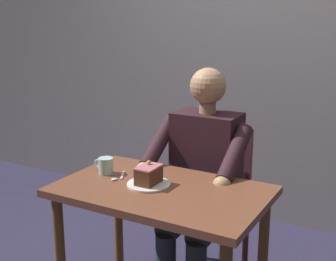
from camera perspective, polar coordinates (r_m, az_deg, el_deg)
cafe_rear_panel at (r=3.42m, az=12.64°, el=13.37°), size 6.40×0.12×3.00m
dining_table at (r=2.19m, az=-0.83°, el=-9.91°), size 0.97×0.60×0.76m
chair at (r=2.73m, az=5.53°, el=-8.23°), size 0.42×0.42×0.90m
seated_person at (r=2.53m, az=4.03°, el=-6.18°), size 0.53×0.58×1.26m
dessert_plate at (r=2.18m, az=-2.35°, el=-6.65°), size 0.21×0.21×0.01m
cake_slice at (r=2.16m, az=-2.36°, el=-5.47°), size 0.09×0.13×0.10m
coffee_cup at (r=2.33m, az=-7.77°, el=-4.32°), size 0.11×0.07×0.08m
dessert_spoon at (r=2.27m, az=-6.22°, el=-5.81°), size 0.06×0.14×0.01m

